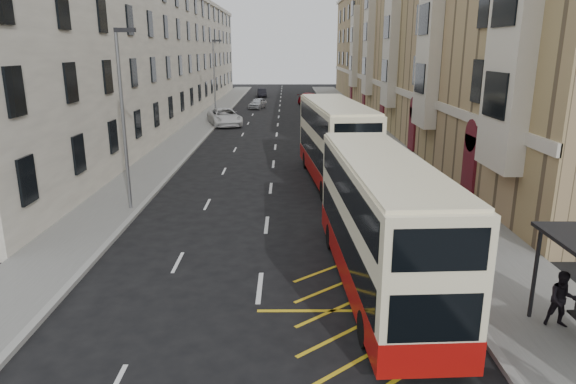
{
  "coord_description": "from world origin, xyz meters",
  "views": [
    {
      "loc": [
        0.85,
        -10.8,
        7.29
      ],
      "look_at": [
        0.91,
        6.7,
        2.39
      ],
      "focal_mm": 32.0,
      "sensor_mm": 36.0,
      "label": 1
    }
  ],
  "objects_px": {
    "street_lamp_far": "(215,76)",
    "double_decker_rear": "(335,142)",
    "street_lamp_near": "(124,111)",
    "white_van": "(225,117)",
    "double_decker_front": "(381,224)",
    "pedestrian_mid": "(562,300)",
    "car_red": "(309,98)",
    "car_silver": "(258,103)",
    "car_dark": "(262,93)",
    "pedestrian_far": "(437,217)"
  },
  "relations": [
    {
      "from": "street_lamp_far",
      "to": "double_decker_rear",
      "type": "xyz_separation_m",
      "value": [
        9.89,
        -24.7,
        -2.35
      ]
    },
    {
      "from": "street_lamp_near",
      "to": "white_van",
      "type": "height_order",
      "value": "street_lamp_near"
    },
    {
      "from": "street_lamp_far",
      "to": "white_van",
      "type": "height_order",
      "value": "street_lamp_far"
    },
    {
      "from": "street_lamp_far",
      "to": "double_decker_front",
      "type": "height_order",
      "value": "street_lamp_far"
    },
    {
      "from": "double_decker_rear",
      "to": "pedestrian_mid",
      "type": "distance_m",
      "value": 16.61
    },
    {
      "from": "double_decker_rear",
      "to": "car_red",
      "type": "distance_m",
      "value": 43.03
    },
    {
      "from": "white_van",
      "to": "street_lamp_near",
      "type": "bearing_deg",
      "value": -108.87
    },
    {
      "from": "double_decker_rear",
      "to": "car_red",
      "type": "relative_size",
      "value": 2.19
    },
    {
      "from": "double_decker_rear",
      "to": "car_silver",
      "type": "xyz_separation_m",
      "value": [
        -6.29,
        36.88,
        -1.62
      ]
    },
    {
      "from": "street_lamp_near",
      "to": "white_van",
      "type": "relative_size",
      "value": 1.35
    },
    {
      "from": "car_silver",
      "to": "car_dark",
      "type": "xyz_separation_m",
      "value": [
        -0.24,
        16.2,
        -0.01
      ]
    },
    {
      "from": "car_dark",
      "to": "street_lamp_far",
      "type": "bearing_deg",
      "value": -102.14
    },
    {
      "from": "car_silver",
      "to": "car_red",
      "type": "relative_size",
      "value": 0.74
    },
    {
      "from": "street_lamp_near",
      "to": "pedestrian_mid",
      "type": "height_order",
      "value": "street_lamp_near"
    },
    {
      "from": "pedestrian_mid",
      "to": "car_dark",
      "type": "relative_size",
      "value": 0.4
    },
    {
      "from": "street_lamp_far",
      "to": "car_silver",
      "type": "bearing_deg",
      "value": 73.55
    },
    {
      "from": "double_decker_front",
      "to": "white_van",
      "type": "distance_m",
      "value": 36.67
    },
    {
      "from": "car_dark",
      "to": "car_silver",
      "type": "bearing_deg",
      "value": -94.55
    },
    {
      "from": "car_dark",
      "to": "pedestrian_mid",
      "type": "bearing_deg",
      "value": -86.26
    },
    {
      "from": "street_lamp_far",
      "to": "pedestrian_mid",
      "type": "bearing_deg",
      "value": -70.41
    },
    {
      "from": "street_lamp_far",
      "to": "car_red",
      "type": "relative_size",
      "value": 1.54
    },
    {
      "from": "double_decker_front",
      "to": "street_lamp_far",
      "type": "bearing_deg",
      "value": 102.18
    },
    {
      "from": "street_lamp_far",
      "to": "pedestrian_mid",
      "type": "xyz_separation_m",
      "value": [
        14.46,
        -40.61,
        -3.71
      ]
    },
    {
      "from": "double_decker_front",
      "to": "car_silver",
      "type": "relative_size",
      "value": 2.71
    },
    {
      "from": "white_van",
      "to": "car_dark",
      "type": "distance_m",
      "value": 30.84
    },
    {
      "from": "street_lamp_near",
      "to": "car_silver",
      "type": "height_order",
      "value": "street_lamp_near"
    },
    {
      "from": "street_lamp_near",
      "to": "pedestrian_far",
      "type": "distance_m",
      "value": 14.1
    },
    {
      "from": "street_lamp_far",
      "to": "pedestrian_far",
      "type": "xyz_separation_m",
      "value": [
        13.01,
        -34.06,
        -3.61
      ]
    },
    {
      "from": "pedestrian_far",
      "to": "white_van",
      "type": "bearing_deg",
      "value": -43.57
    },
    {
      "from": "white_van",
      "to": "car_red",
      "type": "bearing_deg",
      "value": 49.53
    },
    {
      "from": "double_decker_front",
      "to": "pedestrian_far",
      "type": "height_order",
      "value": "double_decker_front"
    },
    {
      "from": "double_decker_front",
      "to": "car_silver",
      "type": "bearing_deg",
      "value": 94.66
    },
    {
      "from": "double_decker_front",
      "to": "double_decker_rear",
      "type": "relative_size",
      "value": 0.92
    },
    {
      "from": "car_silver",
      "to": "car_dark",
      "type": "height_order",
      "value": "car_silver"
    },
    {
      "from": "street_lamp_near",
      "to": "pedestrian_far",
      "type": "bearing_deg",
      "value": -17.34
    },
    {
      "from": "pedestrian_far",
      "to": "car_silver",
      "type": "height_order",
      "value": "pedestrian_far"
    },
    {
      "from": "white_van",
      "to": "double_decker_front",
      "type": "bearing_deg",
      "value": -92.35
    },
    {
      "from": "pedestrian_far",
      "to": "car_dark",
      "type": "distance_m",
      "value": 63.19
    },
    {
      "from": "pedestrian_mid",
      "to": "pedestrian_far",
      "type": "xyz_separation_m",
      "value": [
        -1.44,
        6.55,
        0.09
      ]
    },
    {
      "from": "pedestrian_far",
      "to": "car_silver",
      "type": "relative_size",
      "value": 0.45
    },
    {
      "from": "double_decker_rear",
      "to": "white_van",
      "type": "bearing_deg",
      "value": 106.35
    },
    {
      "from": "white_van",
      "to": "car_dark",
      "type": "height_order",
      "value": "white_van"
    },
    {
      "from": "street_lamp_near",
      "to": "street_lamp_far",
      "type": "relative_size",
      "value": 1.0
    },
    {
      "from": "street_lamp_far",
      "to": "double_decker_rear",
      "type": "relative_size",
      "value": 0.7
    },
    {
      "from": "street_lamp_far",
      "to": "car_silver",
      "type": "height_order",
      "value": "street_lamp_far"
    },
    {
      "from": "pedestrian_far",
      "to": "car_red",
      "type": "height_order",
      "value": "pedestrian_far"
    },
    {
      "from": "pedestrian_mid",
      "to": "car_dark",
      "type": "xyz_separation_m",
      "value": [
        -11.1,
        69.0,
        -0.28
      ]
    },
    {
      "from": "pedestrian_mid",
      "to": "car_silver",
      "type": "bearing_deg",
      "value": 112.13
    },
    {
      "from": "car_silver",
      "to": "car_dark",
      "type": "relative_size",
      "value": 0.98
    },
    {
      "from": "white_van",
      "to": "car_red",
      "type": "relative_size",
      "value": 1.14
    }
  ]
}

